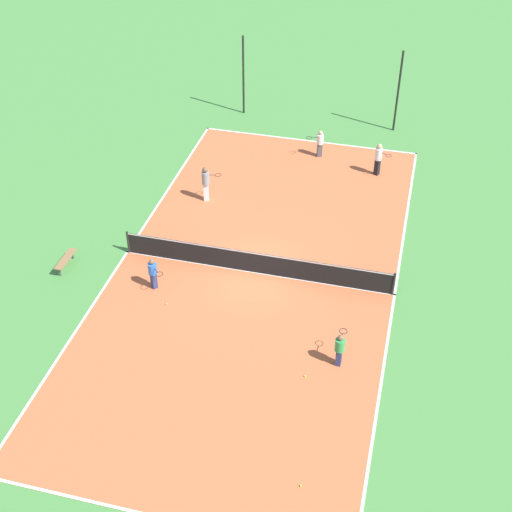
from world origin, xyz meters
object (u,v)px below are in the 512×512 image
Objects in this scene: player_baseline_gray at (206,181)px; tennis_ball_far_baseline at (305,376)px; tennis_ball_right_alley at (326,267)px; tennis_ball_left_sideline at (166,304)px; fence_post_back_right at (398,92)px; tennis_net at (256,262)px; tennis_ball_midcourt at (301,486)px; player_near_blue at (153,272)px; player_far_white at (320,142)px; player_far_green at (340,348)px; bench at (66,260)px; player_near_white at (378,157)px; fence_post_back_left at (243,76)px.

tennis_ball_far_baseline is at bearing -72.29° from player_baseline_gray.
tennis_ball_far_baseline is 1.00× the size of tennis_ball_right_alley.
tennis_ball_left_sideline is 0.01× the size of fence_post_back_right.
tennis_ball_midcourt is at bearing -68.23° from tennis_net.
tennis_net reaches higher than tennis_ball_far_baseline.
player_near_blue is 7.78m from tennis_ball_far_baseline.
tennis_net is 4.31m from player_near_blue.
player_far_green is at bearing 80.21° from player_far_white.
player_near_blue is 0.96× the size of player_far_white.
tennis_ball_midcourt is (7.60, -14.61, -1.04)m from player_baseline_gray.
bench is 7.74m from player_baseline_gray.
tennis_net is 6.29× the size of player_baseline_gray.
tennis_ball_right_alley is 1.00× the size of tennis_ball_left_sideline.
player_near_white reaches higher than player_far_green.
tennis_ball_right_alley is 10.90m from tennis_ball_midcourt.
tennis_ball_far_baseline is at bearing 133.05° from player_far_green.
player_baseline_gray reaches higher than tennis_ball_midcourt.
tennis_ball_midcourt is at bearing 178.61° from player_far_green.
tennis_ball_left_sideline is (-2.99, -2.86, -0.52)m from tennis_net.
player_far_green is 18.78m from fence_post_back_right.
player_near_white is (4.03, 9.24, 0.45)m from tennis_net.
tennis_net is 8.05× the size of player_near_blue.
player_far_white is at bearing -131.69° from fence_post_back_right.
player_far_white is 15.12m from player_far_green.
tennis_ball_far_baseline is at bearing -21.73° from tennis_ball_left_sideline.
fence_post_back_left is at bearing 108.98° from tennis_ball_midcourt.
tennis_ball_midcourt is at bearing -124.60° from bench.
tennis_net is 170.58× the size of tennis_ball_midcourt.
tennis_net is at bearing 111.77° from tennis_ball_midcourt.
tennis_net reaches higher than tennis_ball_right_alley.
player_far_white is at bearing 98.68° from tennis_ball_midcourt.
fence_post_back_left reaches higher than player_near_blue.
tennis_ball_midcourt is at bearing -91.12° from fence_post_back_right.
tennis_net reaches higher than tennis_ball_midcourt.
bench reaches higher than tennis_ball_right_alley.
player_near_white is 25.64× the size of tennis_ball_far_baseline.
tennis_ball_right_alley is (10.79, 2.65, -0.33)m from bench.
player_far_white is 22.07× the size of tennis_ball_right_alley.
player_near_white is at bearing -93.99° from fence_post_back_right.
player_far_white is 15.85m from tennis_ball_far_baseline.
fence_post_back_right is at bearing 104.41° from player_near_blue.
tennis_net is 8.12m from bench.
player_near_blue is 16.38m from fence_post_back_left.
tennis_ball_right_alley is (2.00, -9.30, -0.82)m from player_far_white.
tennis_net is 15.08m from fence_post_back_right.
player_far_white reaches higher than tennis_ball_far_baseline.
player_far_green reaches higher than tennis_ball_right_alley.
player_near_blue is at bearing -95.13° from bench.
player_near_white is 0.37× the size of fence_post_back_left.
tennis_ball_left_sideline is at bearing -113.21° from fence_post_back_right.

